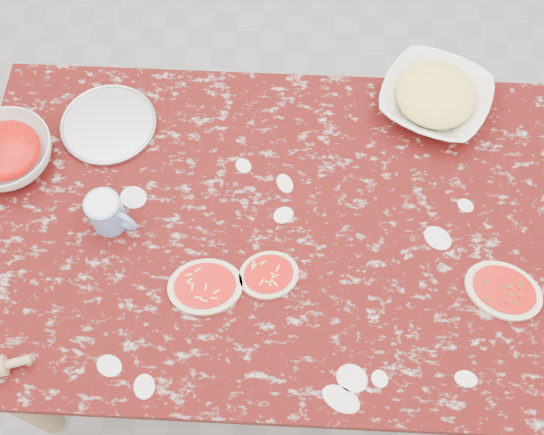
{
  "coord_description": "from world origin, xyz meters",
  "views": [
    {
      "loc": [
        0.04,
        -0.73,
        2.3
      ],
      "look_at": [
        0.0,
        0.0,
        0.8
      ],
      "focal_mm": 43.19,
      "sensor_mm": 36.0,
      "label": 1
    }
  ],
  "objects_px": {
    "cheese_bowl": "(434,99)",
    "flour_mug": "(107,213)",
    "worktable": "(272,239)",
    "pizza_tray": "(109,125)",
    "sauce_bowl": "(7,154)"
  },
  "relations": [
    {
      "from": "cheese_bowl",
      "to": "flour_mug",
      "type": "xyz_separation_m",
      "value": [
        -0.86,
        -0.41,
        0.02
      ]
    },
    {
      "from": "worktable",
      "to": "flour_mug",
      "type": "distance_m",
      "value": 0.44
    },
    {
      "from": "worktable",
      "to": "sauce_bowl",
      "type": "height_order",
      "value": "sauce_bowl"
    },
    {
      "from": "flour_mug",
      "to": "pizza_tray",
      "type": "bearing_deg",
      "value": 100.46
    },
    {
      "from": "pizza_tray",
      "to": "flour_mug",
      "type": "height_order",
      "value": "flour_mug"
    },
    {
      "from": "worktable",
      "to": "flour_mug",
      "type": "xyz_separation_m",
      "value": [
        -0.42,
        -0.01,
        0.14
      ]
    },
    {
      "from": "worktable",
      "to": "cheese_bowl",
      "type": "relative_size",
      "value": 5.34
    },
    {
      "from": "sauce_bowl",
      "to": "flour_mug",
      "type": "height_order",
      "value": "flour_mug"
    },
    {
      "from": "pizza_tray",
      "to": "cheese_bowl",
      "type": "distance_m",
      "value": 0.92
    },
    {
      "from": "worktable",
      "to": "cheese_bowl",
      "type": "distance_m",
      "value": 0.61
    },
    {
      "from": "sauce_bowl",
      "to": "flour_mug",
      "type": "distance_m",
      "value": 0.35
    },
    {
      "from": "worktable",
      "to": "cheese_bowl",
      "type": "xyz_separation_m",
      "value": [
        0.44,
        0.4,
        0.12
      ]
    },
    {
      "from": "pizza_tray",
      "to": "flour_mug",
      "type": "relative_size",
      "value": 2.01
    },
    {
      "from": "worktable",
      "to": "pizza_tray",
      "type": "relative_size",
      "value": 6.03
    },
    {
      "from": "cheese_bowl",
      "to": "flour_mug",
      "type": "distance_m",
      "value": 0.96
    }
  ]
}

